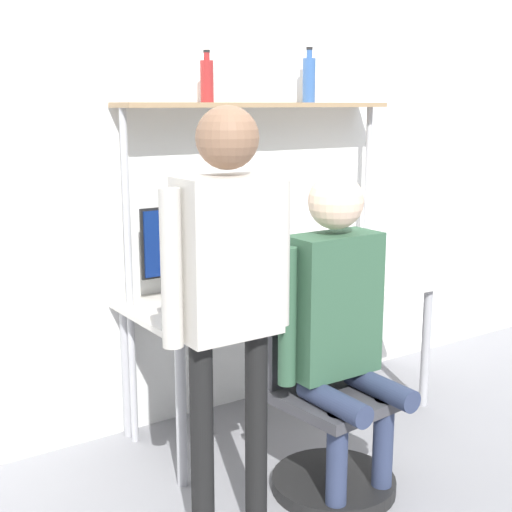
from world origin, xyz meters
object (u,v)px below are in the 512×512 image
(monitor, at_px, (198,243))
(bottle_red, at_px, (207,80))
(person_seated, at_px, (338,310))
(bottle_blue, at_px, (309,79))
(laptop, at_px, (268,292))
(office_chair, at_px, (328,429))
(person_standing, at_px, (228,273))
(cell_phone, at_px, (317,294))

(monitor, xyz_separation_m, bottle_red, (0.08, 0.03, 0.82))
(person_seated, relative_size, bottle_blue, 4.82)
(laptop, relative_size, office_chair, 0.39)
(monitor, distance_m, bottle_blue, 1.11)
(office_chair, bearing_deg, laptop, 85.65)
(person_standing, bearing_deg, laptop, 45.35)
(laptop, xyz_separation_m, bottle_red, (-0.12, 0.36, 1.04))
(laptop, distance_m, office_chair, 0.75)
(cell_phone, bearing_deg, bottle_red, 138.86)
(laptop, bearing_deg, person_seated, -93.67)
(laptop, xyz_separation_m, bottle_blue, (0.53, 0.36, 1.05))
(monitor, relative_size, person_standing, 0.37)
(monitor, relative_size, office_chair, 0.70)
(office_chair, relative_size, bottle_blue, 3.08)
(monitor, bearing_deg, laptop, -58.36)
(person_standing, bearing_deg, bottle_blue, 40.75)
(bottle_red, distance_m, bottle_blue, 0.65)
(bottle_red, bearing_deg, person_seated, -84.97)
(monitor, bearing_deg, bottle_blue, 2.37)
(bottle_red, xyz_separation_m, bottle_blue, (0.65, 0.00, 0.02))
(monitor, bearing_deg, cell_phone, -33.81)
(office_chair, bearing_deg, bottle_blue, 57.70)
(monitor, height_order, person_standing, person_standing)
(laptop, bearing_deg, bottle_blue, 34.49)
(cell_phone, relative_size, person_seated, 0.10)
(cell_phone, height_order, person_standing, person_standing)
(person_standing, bearing_deg, person_seated, 4.07)
(cell_phone, height_order, office_chair, office_chair)
(office_chair, relative_size, bottle_red, 3.57)
(cell_phone, distance_m, person_standing, 1.16)
(monitor, relative_size, cell_phone, 4.24)
(monitor, bearing_deg, person_seated, -79.60)
(laptop, height_order, person_standing, person_standing)
(laptop, distance_m, person_seated, 0.59)
(cell_phone, distance_m, bottle_blue, 1.19)
(office_chair, height_order, bottle_red, bottle_red)
(office_chair, relative_size, person_standing, 0.53)
(person_seated, bearing_deg, laptop, 86.33)
(laptop, bearing_deg, office_chair, -94.35)
(bottle_blue, bearing_deg, bottle_red, -180.00)
(monitor, xyz_separation_m, cell_phone, (0.51, -0.34, -0.27))
(laptop, bearing_deg, cell_phone, -1.86)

